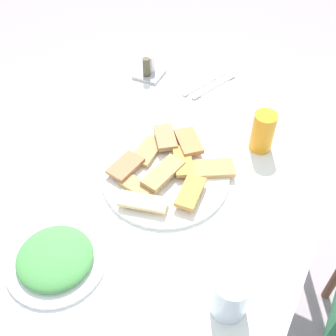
% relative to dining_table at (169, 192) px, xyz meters
% --- Properties ---
extents(ground_plane, '(6.00, 6.00, 0.00)m').
position_rel_dining_table_xyz_m(ground_plane, '(0.00, 0.00, -0.67)').
color(ground_plane, '#AFA1A6').
extents(dining_table, '(1.21, 0.85, 0.75)m').
position_rel_dining_table_xyz_m(dining_table, '(0.00, 0.00, 0.00)').
color(dining_table, white).
rests_on(dining_table, ground_plane).
extents(pide_platter, '(0.36, 0.35, 0.04)m').
position_rel_dining_table_xyz_m(pide_platter, '(0.01, 0.00, 0.09)').
color(pide_platter, white).
rests_on(pide_platter, dining_table).
extents(salad_plate_greens, '(0.23, 0.23, 0.04)m').
position_rel_dining_table_xyz_m(salad_plate_greens, '(0.37, -0.10, 0.10)').
color(salad_plate_greens, white).
rests_on(salad_plate_greens, dining_table).
extents(soda_can, '(0.08, 0.08, 0.12)m').
position_rel_dining_table_xyz_m(soda_can, '(-0.22, 0.19, 0.14)').
color(soda_can, orange).
rests_on(soda_can, dining_table).
extents(drinking_glass, '(0.08, 0.08, 0.11)m').
position_rel_dining_table_xyz_m(drinking_glass, '(0.28, 0.29, 0.14)').
color(drinking_glass, silver).
rests_on(drinking_glass, dining_table).
extents(paper_napkin, '(0.17, 0.17, 0.00)m').
position_rel_dining_table_xyz_m(paper_napkin, '(-0.42, -0.06, 0.08)').
color(paper_napkin, white).
rests_on(paper_napkin, dining_table).
extents(fork, '(0.19, 0.08, 0.00)m').
position_rel_dining_table_xyz_m(fork, '(-0.42, -0.08, 0.09)').
color(fork, silver).
rests_on(fork, paper_napkin).
extents(spoon, '(0.19, 0.09, 0.00)m').
position_rel_dining_table_xyz_m(spoon, '(-0.42, -0.05, 0.09)').
color(spoon, silver).
rests_on(spoon, paper_napkin).
extents(condiment_caddy, '(0.09, 0.09, 0.08)m').
position_rel_dining_table_xyz_m(condiment_caddy, '(-0.37, -0.27, 0.10)').
color(condiment_caddy, '#B2B2B7').
rests_on(condiment_caddy, dining_table).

